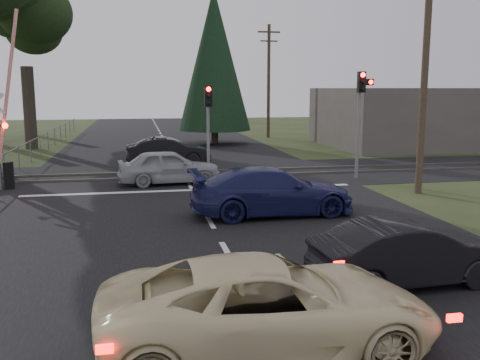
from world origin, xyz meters
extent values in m
plane|color=#273216|center=(0.00, 0.00, 0.00)|extent=(120.00, 120.00, 0.00)
cube|color=black|center=(0.00, 10.00, 0.01)|extent=(14.00, 100.00, 0.01)
cube|color=black|center=(0.00, 12.00, 0.01)|extent=(120.00, 8.00, 0.01)
cube|color=silver|center=(0.00, 8.20, 0.01)|extent=(13.00, 0.35, 0.00)
cube|color=#59544C|center=(0.00, 11.20, 0.05)|extent=(120.00, 0.12, 0.10)
cube|color=#59544C|center=(0.00, 12.80, 0.05)|extent=(120.00, 0.12, 0.10)
sphere|color=#FF0C07|center=(-7.12, 9.65, 2.55)|extent=(0.22, 0.22, 0.22)
cube|color=black|center=(-7.15, 9.80, 0.55)|extent=(0.35, 0.25, 1.10)
cube|color=red|center=(-6.95, 9.80, 4.00)|extent=(1.16, 0.10, 5.93)
cylinder|color=slate|center=(7.50, 9.60, 1.90)|extent=(0.14, 0.14, 3.80)
cube|color=black|center=(7.50, 9.42, 4.25)|extent=(0.32, 0.24, 0.90)
sphere|color=#FF0C07|center=(7.50, 9.29, 4.55)|extent=(0.20, 0.20, 0.20)
sphere|color=black|center=(7.50, 9.29, 4.25)|extent=(0.18, 0.18, 0.18)
sphere|color=black|center=(7.50, 9.29, 3.95)|extent=(0.18, 0.18, 0.18)
cube|color=black|center=(7.88, 9.42, 4.25)|extent=(0.28, 0.22, 0.28)
sphere|color=#FF0C07|center=(7.88, 9.30, 4.25)|extent=(0.18, 0.18, 0.18)
cylinder|color=slate|center=(1.00, 10.80, 1.60)|extent=(0.14, 0.14, 3.20)
cube|color=black|center=(1.00, 10.62, 3.65)|extent=(0.32, 0.24, 0.90)
sphere|color=#FF0C07|center=(1.00, 10.49, 3.95)|extent=(0.20, 0.20, 0.20)
sphere|color=black|center=(1.00, 10.49, 3.65)|extent=(0.18, 0.18, 0.18)
sphere|color=black|center=(1.00, 10.49, 3.35)|extent=(0.18, 0.18, 0.18)
cylinder|color=#4C3D2D|center=(8.50, 6.00, 4.50)|extent=(0.26, 0.26, 9.00)
cylinder|color=#4C3D2D|center=(8.50, 30.00, 4.50)|extent=(0.26, 0.26, 9.00)
cube|color=#4C3D2D|center=(8.50, 30.00, 8.40)|extent=(1.80, 0.12, 0.12)
cube|color=#4C3D2D|center=(8.50, 30.00, 7.70)|extent=(1.40, 0.10, 0.10)
cylinder|color=#4C3D2D|center=(8.50, 55.00, 4.50)|extent=(0.26, 0.26, 9.00)
cube|color=#4C3D2D|center=(8.50, 55.00, 8.40)|extent=(1.80, 0.12, 0.12)
cube|color=#4C3D2D|center=(8.50, 55.00, 7.70)|extent=(1.40, 0.10, 0.10)
cylinder|color=#473D33|center=(-9.00, 25.00, 2.70)|extent=(0.80, 0.80, 5.40)
cylinder|color=#473D33|center=(-11.00, 36.00, 2.70)|extent=(0.80, 0.80, 5.40)
ellipsoid|color=#1C3015|center=(-11.00, 36.00, 9.60)|extent=(6.00, 6.00, 7.20)
cylinder|color=#473D33|center=(3.50, 26.00, 1.00)|extent=(0.50, 0.50, 2.00)
cone|color=black|center=(3.50, 26.00, 6.00)|extent=(5.20, 5.20, 10.00)
cube|color=#59514C|center=(18.00, 22.00, 2.00)|extent=(14.00, 10.00, 4.00)
imported|color=beige|center=(-0.20, -5.09, 0.72)|extent=(5.18, 2.42, 1.44)
imported|color=black|center=(3.29, -2.91, 0.66)|extent=(4.11, 1.67, 1.33)
imported|color=#9A9EA2|center=(-0.80, 9.83, 0.73)|extent=(4.39, 2.04, 1.45)
imported|color=#191C4D|center=(2.07, 3.60, 0.76)|extent=(5.28, 2.27, 1.51)
imported|color=black|center=(-0.48, 15.61, 0.72)|extent=(4.38, 1.59, 1.44)
camera|label=1|loc=(-2.09, -12.55, 3.99)|focal=40.00mm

